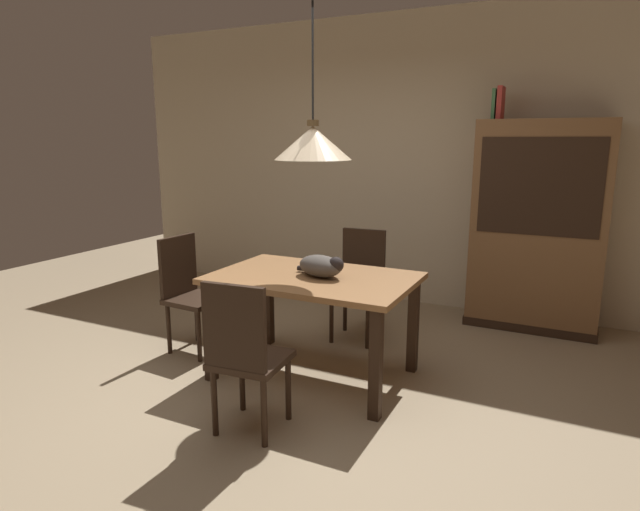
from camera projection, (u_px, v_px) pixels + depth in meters
ground at (267, 404)px, 3.48m from camera, size 10.00×10.00×0.00m
back_wall at (400, 162)px, 5.49m from camera, size 6.40×0.10×2.90m
dining_table at (313, 289)px, 3.77m from camera, size 1.40×0.90×0.75m
chair_near_front at (244, 351)px, 3.02m from camera, size 0.43×0.43×0.93m
chair_left_side at (189, 289)px, 4.29m from camera, size 0.43×0.43×0.93m
chair_far_back at (359, 279)px, 4.57m from camera, size 0.42×0.42×0.93m
cat_sleeping at (322, 266)px, 3.70m from camera, size 0.40×0.31×0.16m
pendant_lamp at (313, 143)px, 3.55m from camera, size 0.52×0.52×1.30m
hutch_bookcase at (537, 231)px, 4.72m from camera, size 1.12×0.45×1.85m
book_green_slim at (495, 104)px, 4.67m from camera, size 0.03×0.20×0.26m
book_red_tall at (501, 103)px, 4.65m from camera, size 0.04×0.22×0.28m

